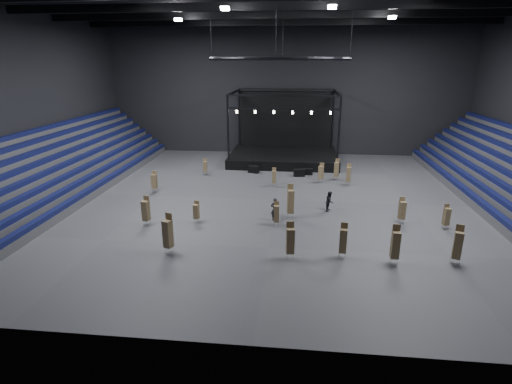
# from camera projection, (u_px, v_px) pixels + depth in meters

# --- Properties ---
(floor) EXTENTS (50.00, 50.00, 0.00)m
(floor) POSITION_uv_depth(u_px,v_px,m) (277.00, 200.00, 38.70)
(floor) COLOR #444446
(floor) RESTS_ON ground
(wall_back) EXTENTS (50.00, 0.20, 18.00)m
(wall_back) POSITION_uv_depth(u_px,v_px,m) (286.00, 90.00, 55.73)
(wall_back) COLOR black
(wall_back) RESTS_ON ground
(wall_front) EXTENTS (50.00, 0.20, 18.00)m
(wall_front) POSITION_uv_depth(u_px,v_px,m) (252.00, 161.00, 16.05)
(wall_front) COLOR black
(wall_front) RESTS_ON ground
(wall_left) EXTENTS (0.20, 42.00, 18.00)m
(wall_left) POSITION_uv_depth(u_px,v_px,m) (19.00, 103.00, 38.37)
(wall_left) COLOR black
(wall_left) RESTS_ON ground
(bleachers_left) EXTENTS (7.20, 40.00, 6.40)m
(bleachers_left) POSITION_uv_depth(u_px,v_px,m) (52.00, 176.00, 40.43)
(bleachers_left) COLOR #47474A
(bleachers_left) RESTS_ON floor
(stage) EXTENTS (14.00, 10.00, 9.20)m
(stage) POSITION_uv_depth(u_px,v_px,m) (284.00, 150.00, 53.59)
(stage) COLOR black
(stage) RESTS_ON floor
(truss_ring) EXTENTS (12.30, 12.30, 5.15)m
(truss_ring) POSITION_uv_depth(u_px,v_px,m) (280.00, 59.00, 34.64)
(truss_ring) COLOR black
(truss_ring) RESTS_ON ceiling
(roof_girders) EXTENTS (49.00, 30.35, 0.70)m
(roof_girders) POSITION_uv_depth(u_px,v_px,m) (280.00, 6.00, 33.33)
(roof_girders) COLOR black
(roof_girders) RESTS_ON ceiling
(floodlights) EXTENTS (28.60, 16.60, 0.25)m
(floodlights) POSITION_uv_depth(u_px,v_px,m) (278.00, 8.00, 29.73)
(floodlights) COLOR white
(floodlights) RESTS_ON roof_girders
(flight_case_left) EXTENTS (1.42, 1.05, 0.85)m
(flight_case_left) POSITION_uv_depth(u_px,v_px,m) (254.00, 169.00, 48.01)
(flight_case_left) COLOR black
(flight_case_left) RESTS_ON floor
(flight_case_mid) EXTENTS (1.35, 0.82, 0.85)m
(flight_case_mid) POSITION_uv_depth(u_px,v_px,m) (299.00, 173.00, 46.53)
(flight_case_mid) COLOR black
(flight_case_mid) RESTS_ON floor
(flight_case_right) EXTENTS (1.14, 0.61, 0.75)m
(flight_case_right) POSITION_uv_depth(u_px,v_px,m) (308.00, 172.00, 47.23)
(flight_case_right) COLOR black
(flight_case_right) RESTS_ON floor
(chair_stack_0) EXTENTS (0.52, 0.52, 2.76)m
(chair_stack_0) POSITION_uv_depth(u_px,v_px,m) (395.00, 244.00, 26.10)
(chair_stack_0) COLOR silver
(chair_stack_0) RESTS_ON floor
(chair_stack_1) EXTENTS (0.61, 0.61, 2.65)m
(chair_stack_1) POSITION_uv_depth(u_px,v_px,m) (290.00, 240.00, 26.79)
(chair_stack_1) COLOR silver
(chair_stack_1) RESTS_ON floor
(chair_stack_2) EXTENTS (0.63, 0.63, 2.98)m
(chair_stack_2) POSITION_uv_depth(u_px,v_px,m) (291.00, 201.00, 33.88)
(chair_stack_2) COLOR silver
(chair_stack_2) RESTS_ON floor
(chair_stack_3) EXTENTS (0.65, 0.65, 2.76)m
(chair_stack_3) POSITION_uv_depth(u_px,v_px,m) (458.00, 244.00, 26.06)
(chair_stack_3) COLOR silver
(chair_stack_3) RESTS_ON floor
(chair_stack_4) EXTENTS (0.54, 0.54, 2.25)m
(chair_stack_4) POSITION_uv_depth(u_px,v_px,m) (154.00, 181.00, 40.62)
(chair_stack_4) COLOR silver
(chair_stack_4) RESTS_ON floor
(chair_stack_5) EXTENTS (0.71, 0.71, 2.93)m
(chair_stack_5) POSITION_uv_depth(u_px,v_px,m) (168.00, 233.00, 27.60)
(chair_stack_5) COLOR silver
(chair_stack_5) RESTS_ON floor
(chair_stack_6) EXTENTS (0.48, 0.48, 1.87)m
(chair_stack_6) POSITION_uv_depth(u_px,v_px,m) (196.00, 211.00, 33.01)
(chair_stack_6) COLOR silver
(chair_stack_6) RESTS_ON floor
(chair_stack_7) EXTENTS (0.61, 0.61, 2.50)m
(chair_stack_7) POSITION_uv_depth(u_px,v_px,m) (146.00, 210.00, 32.38)
(chair_stack_7) COLOR silver
(chair_stack_7) RESTS_ON floor
(chair_stack_8) EXTENTS (0.65, 0.65, 2.20)m
(chair_stack_8) POSITION_uv_depth(u_px,v_px,m) (321.00, 172.00, 43.90)
(chair_stack_8) COLOR silver
(chair_stack_8) RESTS_ON floor
(chair_stack_9) EXTENTS (0.45, 0.45, 2.08)m
(chair_stack_9) POSITION_uv_depth(u_px,v_px,m) (276.00, 213.00, 32.31)
(chair_stack_9) COLOR silver
(chair_stack_9) RESTS_ON floor
(chair_stack_10) EXTENTS (0.50, 0.50, 1.96)m
(chair_stack_10) POSITION_uv_depth(u_px,v_px,m) (205.00, 166.00, 46.83)
(chair_stack_10) COLOR silver
(chair_stack_10) RESTS_ON floor
(chair_stack_11) EXTENTS (0.45, 0.45, 2.03)m
(chair_stack_11) POSITION_uv_depth(u_px,v_px,m) (274.00, 177.00, 42.61)
(chair_stack_11) COLOR silver
(chair_stack_11) RESTS_ON floor
(chair_stack_12) EXTENTS (0.56, 0.56, 2.26)m
(chair_stack_12) POSITION_uv_depth(u_px,v_px,m) (402.00, 210.00, 32.80)
(chair_stack_12) COLOR silver
(chair_stack_12) RESTS_ON floor
(chair_stack_13) EXTENTS (0.55, 0.55, 2.39)m
(chair_stack_13) POSITION_uv_depth(u_px,v_px,m) (349.00, 174.00, 42.95)
(chair_stack_13) COLOR silver
(chair_stack_13) RESTS_ON floor
(chair_stack_14) EXTENTS (0.51, 0.51, 2.11)m
(chair_stack_14) POSITION_uv_depth(u_px,v_px,m) (447.00, 216.00, 31.68)
(chair_stack_14) COLOR silver
(chair_stack_14) RESTS_ON floor
(chair_stack_15) EXTENTS (0.60, 0.60, 2.44)m
(chair_stack_15) POSITION_uv_depth(u_px,v_px,m) (337.00, 169.00, 44.86)
(chair_stack_15) COLOR silver
(chair_stack_15) RESTS_ON floor
(chair_stack_16) EXTENTS (0.55, 0.55, 2.52)m
(chair_stack_16) POSITION_uv_depth(u_px,v_px,m) (343.00, 240.00, 26.99)
(chair_stack_16) COLOR silver
(chair_stack_16) RESTS_ON floor
(man_center) EXTENTS (0.75, 0.52, 1.97)m
(man_center) POSITION_uv_depth(u_px,v_px,m) (275.00, 209.00, 33.43)
(man_center) COLOR black
(man_center) RESTS_ON floor
(crew_member) EXTENTS (0.90, 1.03, 1.82)m
(crew_member) POSITION_uv_depth(u_px,v_px,m) (330.00, 201.00, 35.62)
(crew_member) COLOR black
(crew_member) RESTS_ON floor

